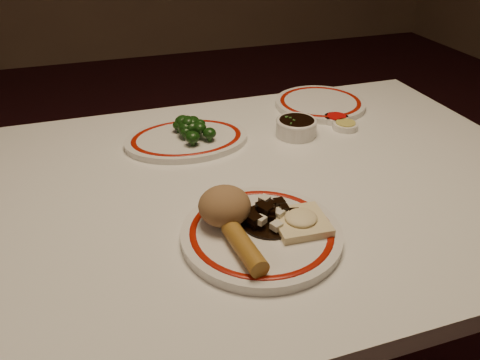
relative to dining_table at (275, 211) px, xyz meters
name	(u,v)px	position (x,y,z in m)	size (l,w,h in m)	color
dining_table	(275,211)	(0.00, 0.00, 0.00)	(1.20, 0.90, 0.75)	white
main_plate	(261,234)	(-0.10, -0.19, 0.10)	(0.33, 0.33, 0.02)	white
rice_mound	(225,206)	(-0.16, -0.14, 0.14)	(0.09, 0.09, 0.07)	#956C46
spring_roll	(244,247)	(-0.15, -0.24, 0.13)	(0.03, 0.03, 0.12)	#A57428
fried_wonton	(301,221)	(-0.03, -0.20, 0.12)	(0.10, 0.10, 0.03)	beige
stirfry_heap	(271,215)	(-0.08, -0.17, 0.12)	(0.11, 0.11, 0.03)	black
broccoli_plate	(187,139)	(-0.15, 0.22, 0.10)	(0.31, 0.27, 0.02)	white
broccoli_pile	(190,127)	(-0.14, 0.22, 0.13)	(0.09, 0.12, 0.05)	#23471C
soy_bowl	(296,128)	(0.12, 0.17, 0.11)	(0.10, 0.10, 0.04)	white
sweet_sour_dish	(336,119)	(0.25, 0.21, 0.10)	(0.06, 0.06, 0.02)	white
mustard_dish	(345,126)	(0.26, 0.17, 0.10)	(0.06, 0.06, 0.02)	white
far_plate	(320,103)	(0.26, 0.32, 0.10)	(0.33, 0.33, 0.02)	white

